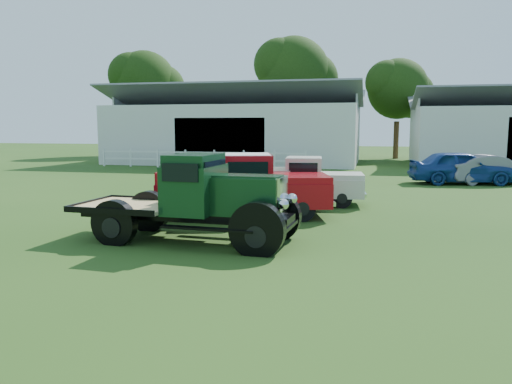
% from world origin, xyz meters
% --- Properties ---
extents(ground, '(120.00, 120.00, 0.00)m').
position_xyz_m(ground, '(0.00, 0.00, 0.00)').
color(ground, '#204012').
extents(shed_left, '(18.80, 10.20, 5.60)m').
position_xyz_m(shed_left, '(-7.00, 26.00, 2.80)').
color(shed_left, '#B3B2A7').
rests_on(shed_left, ground).
extents(fence_rail, '(14.20, 0.16, 1.20)m').
position_xyz_m(fence_rail, '(-8.00, 20.00, 0.60)').
color(fence_rail, white).
rests_on(fence_rail, ground).
extents(tree_a, '(6.30, 6.30, 10.50)m').
position_xyz_m(tree_a, '(-18.00, 33.00, 5.25)').
color(tree_a, black).
rests_on(tree_a, ground).
extents(tree_b, '(6.90, 6.90, 11.50)m').
position_xyz_m(tree_b, '(-4.00, 34.00, 5.75)').
color(tree_b, black).
rests_on(tree_b, ground).
extents(tree_c, '(5.40, 5.40, 9.00)m').
position_xyz_m(tree_c, '(5.00, 33.00, 4.50)').
color(tree_c, black).
rests_on(tree_c, ground).
extents(vintage_flatbed, '(5.36, 2.36, 2.08)m').
position_xyz_m(vintage_flatbed, '(-1.06, -0.15, 1.04)').
color(vintage_flatbed, '#103419').
rests_on(vintage_flatbed, ground).
extents(red_pickup, '(5.64, 3.36, 1.93)m').
position_xyz_m(red_pickup, '(-0.66, 3.27, 0.96)').
color(red_pickup, '#A80B13').
rests_on(red_pickup, ground).
extents(white_pickup, '(4.59, 2.17, 1.63)m').
position_xyz_m(white_pickup, '(0.68, 6.14, 0.81)').
color(white_pickup, '#BAB9A8').
rests_on(white_pickup, ground).
extents(misc_car_blue, '(4.94, 2.59, 1.60)m').
position_xyz_m(misc_car_blue, '(7.20, 14.06, 0.80)').
color(misc_car_blue, navy).
rests_on(misc_car_blue, ground).
extents(misc_car_grey, '(4.44, 2.64, 1.38)m').
position_xyz_m(misc_car_grey, '(8.62, 14.35, 0.69)').
color(misc_car_grey, slate).
rests_on(misc_car_grey, ground).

